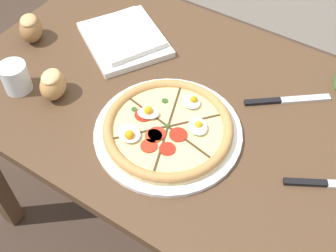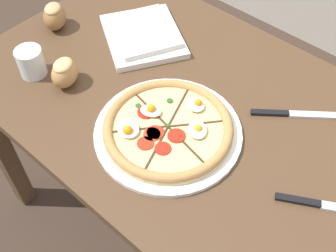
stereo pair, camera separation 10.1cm
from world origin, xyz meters
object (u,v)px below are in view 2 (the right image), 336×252
(bread_piece_mid, at_px, (65,72))
(knife_main, at_px, (328,206))
(water_glass, at_px, (31,63))
(napkin_folded, at_px, (143,35))
(dining_table, at_px, (183,124))
(pizza, at_px, (168,129))
(knife_spare, at_px, (295,114))
(bread_piece_near, at_px, (54,16))

(bread_piece_mid, height_order, knife_main, bread_piece_mid)
(bread_piece_mid, distance_m, water_glass, 0.11)
(napkin_folded, distance_m, knife_main, 0.72)
(dining_table, xyz_separation_m, water_glass, (-0.38, -0.21, 0.15))
(pizza, relative_size, knife_spare, 1.91)
(dining_table, relative_size, knife_spare, 6.21)
(pizza, bearing_deg, bread_piece_near, 170.71)
(dining_table, relative_size, bread_piece_near, 10.79)
(bread_piece_near, bearing_deg, dining_table, 3.53)
(bread_piece_near, height_order, knife_main, bread_piece_near)
(knife_main, xyz_separation_m, knife_spare, (-0.19, 0.19, 0.00))
(knife_spare, bearing_deg, dining_table, 171.10)
(napkin_folded, relative_size, knife_main, 1.56)
(napkin_folded, bearing_deg, bread_piece_near, -150.33)
(pizza, bearing_deg, knife_main, 11.13)
(napkin_folded, bearing_deg, pizza, -36.97)
(water_glass, bearing_deg, knife_spare, 28.90)
(dining_table, height_order, napkin_folded, napkin_folded)
(bread_piece_near, xyz_separation_m, knife_main, (0.95, -0.01, -0.04))
(knife_spare, height_order, water_glass, water_glass)
(dining_table, bearing_deg, pizza, -68.47)
(dining_table, height_order, knife_spare, knife_spare)
(pizza, relative_size, water_glass, 4.54)
(dining_table, distance_m, bread_piece_near, 0.52)
(napkin_folded, height_order, bread_piece_near, bread_piece_near)
(pizza, distance_m, knife_spare, 0.34)
(dining_table, distance_m, napkin_folded, 0.31)
(bread_piece_near, distance_m, water_glass, 0.21)
(dining_table, xyz_separation_m, pizza, (0.05, -0.12, 0.13))
(napkin_folded, distance_m, bread_piece_near, 0.28)
(dining_table, xyz_separation_m, napkin_folded, (-0.26, 0.11, 0.13))
(dining_table, height_order, bread_piece_mid, bread_piece_mid)
(dining_table, bearing_deg, bread_piece_near, -176.47)
(pizza, relative_size, bread_piece_near, 3.32)
(bread_piece_near, relative_size, bread_piece_mid, 1.05)
(pizza, bearing_deg, napkin_folded, 143.03)
(dining_table, relative_size, water_glass, 14.76)
(bread_piece_mid, bearing_deg, napkin_folded, 84.99)
(napkin_folded, bearing_deg, knife_main, -12.00)
(pizza, height_order, bread_piece_near, bread_piece_near)
(dining_table, distance_m, knife_spare, 0.31)
(pizza, height_order, water_glass, water_glass)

